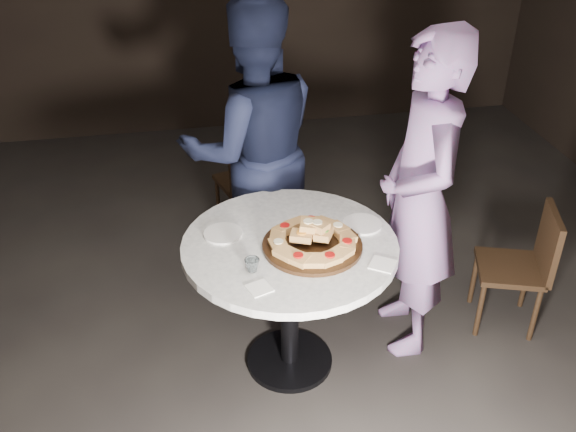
{
  "coord_description": "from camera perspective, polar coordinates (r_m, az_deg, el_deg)",
  "views": [
    {
      "loc": [
        -0.57,
        -2.66,
        2.69
      ],
      "look_at": [
        -0.06,
        0.08,
        0.97
      ],
      "focal_mm": 40.0,
      "sensor_mm": 36.0,
      "label": 1
    }
  ],
  "objects": [
    {
      "name": "floor",
      "position": [
        3.82,
        1.16,
        -13.05
      ],
      "size": [
        7.0,
        7.0,
        0.0
      ],
      "primitive_type": "plane",
      "color": "black",
      "rests_on": "ground"
    },
    {
      "name": "serving_board",
      "position": [
        3.26,
        2.17,
        -2.64
      ],
      "size": [
        0.66,
        0.66,
        0.02
      ],
      "primitive_type": "cylinder",
      "rotation": [
        0.0,
        0.0,
        -0.38
      ],
      "color": "black",
      "rests_on": "table"
    },
    {
      "name": "diner_teal",
      "position": [
        3.54,
        11.61,
        1.43
      ],
      "size": [
        0.5,
        0.72,
        1.89
      ],
      "primitive_type": "imported",
      "rotation": [
        0.0,
        0.0,
        -1.64
      ],
      "color": "slate",
      "rests_on": "ground"
    },
    {
      "name": "focaccia_pile",
      "position": [
        3.24,
        2.18,
        -1.93
      ],
      "size": [
        0.45,
        0.46,
        0.12
      ],
      "rotation": [
        0.0,
        0.0,
        -0.39
      ],
      "color": "#B98447",
      "rests_on": "serving_board"
    },
    {
      "name": "table",
      "position": [
        3.39,
        0.16,
        -4.56
      ],
      "size": [
        1.23,
        1.23,
        0.84
      ],
      "rotation": [
        0.0,
        0.0,
        0.1
      ],
      "color": "black",
      "rests_on": "ground"
    },
    {
      "name": "water_glass",
      "position": [
        3.09,
        -3.2,
        -4.37
      ],
      "size": [
        0.09,
        0.09,
        0.07
      ],
      "primitive_type": "imported",
      "rotation": [
        0.0,
        0.0,
        0.24
      ],
      "color": "silver",
      "rests_on": "table"
    },
    {
      "name": "chair_far",
      "position": [
        4.73,
        -3.6,
        3.31
      ],
      "size": [
        0.46,
        0.47,
        0.78
      ],
      "rotation": [
        0.0,
        0.0,
        3.44
      ],
      "color": "black",
      "rests_on": "ground"
    },
    {
      "name": "napkin_near",
      "position": [
        2.99,
        -2.56,
        -6.43
      ],
      "size": [
        0.14,
        0.14,
        0.01
      ],
      "primitive_type": "cube",
      "rotation": [
        0.0,
        0.0,
        0.35
      ],
      "color": "white",
      "rests_on": "table"
    },
    {
      "name": "chair_right",
      "position": [
        4.07,
        20.38,
        -3.78
      ],
      "size": [
        0.49,
        0.48,
        0.8
      ],
      "rotation": [
        0.0,
        0.0,
        -1.89
      ],
      "color": "black",
      "rests_on": "ground"
    },
    {
      "name": "diner_navy",
      "position": [
        4.0,
        -3.12,
        5.9
      ],
      "size": [
        0.98,
        0.79,
        1.91
      ],
      "primitive_type": "imported",
      "rotation": [
        0.0,
        0.0,
        3.22
      ],
      "color": "black",
      "rests_on": "ground"
    },
    {
      "name": "plate_right",
      "position": [
        3.46,
        6.61,
        -0.73
      ],
      "size": [
        0.26,
        0.26,
        0.01
      ],
      "primitive_type": "cylinder",
      "rotation": [
        0.0,
        0.0,
        0.28
      ],
      "color": "white",
      "rests_on": "table"
    },
    {
      "name": "napkin_far",
      "position": [
        3.17,
        8.41,
        -4.27
      ],
      "size": [
        0.16,
        0.16,
        0.01
      ],
      "primitive_type": "cube",
      "rotation": [
        0.0,
        0.0,
        -0.59
      ],
      "color": "white",
      "rests_on": "table"
    },
    {
      "name": "plate_left",
      "position": [
        3.38,
        -5.78,
        -1.55
      ],
      "size": [
        0.25,
        0.25,
        0.01
      ],
      "primitive_type": "cylinder",
      "rotation": [
        0.0,
        0.0,
        -0.22
      ],
      "color": "white",
      "rests_on": "table"
    }
  ]
}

